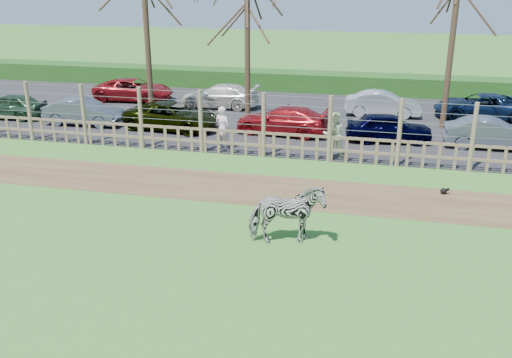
% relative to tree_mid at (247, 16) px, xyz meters
% --- Properties ---
extents(ground, '(120.00, 120.00, 0.00)m').
position_rel_tree_mid_xyz_m(ground, '(2.00, -13.50, -4.87)').
color(ground, '#609F40').
rests_on(ground, ground).
extents(dirt_strip, '(34.00, 2.80, 0.01)m').
position_rel_tree_mid_xyz_m(dirt_strip, '(2.00, -9.00, -4.86)').
color(dirt_strip, brown).
rests_on(dirt_strip, ground).
extents(asphalt, '(44.00, 13.00, 0.04)m').
position_rel_tree_mid_xyz_m(asphalt, '(2.00, 1.00, -4.85)').
color(asphalt, '#232326').
rests_on(asphalt, ground).
extents(hedge, '(46.00, 2.00, 1.10)m').
position_rel_tree_mid_xyz_m(hedge, '(2.00, 8.00, -4.32)').
color(hedge, '#1E4716').
rests_on(hedge, ground).
extents(fence, '(30.16, 0.16, 2.50)m').
position_rel_tree_mid_xyz_m(fence, '(2.00, -5.50, -4.06)').
color(fence, brown).
rests_on(fence, ground).
extents(tree_mid, '(4.80, 4.80, 6.83)m').
position_rel_tree_mid_xyz_m(tree_mid, '(0.00, 0.00, 0.00)').
color(tree_mid, '#3D2B1E').
rests_on(tree_mid, ground).
extents(tree_right, '(4.80, 4.80, 7.35)m').
position_rel_tree_mid_xyz_m(tree_right, '(9.00, 0.50, 0.37)').
color(tree_right, '#3D2B1E').
rests_on(tree_right, ground).
extents(zebra, '(2.10, 1.43, 1.62)m').
position_rel_tree_mid_xyz_m(zebra, '(4.20, -12.68, -4.06)').
color(zebra, gray).
rests_on(zebra, ground).
extents(visitor_a, '(0.73, 0.59, 1.72)m').
position_rel_tree_mid_xyz_m(visitor_a, '(0.22, -4.96, -3.96)').
color(visitor_a, silver).
rests_on(visitor_a, asphalt).
extents(visitor_b, '(0.95, 0.81, 1.72)m').
position_rel_tree_mid_xyz_m(visitor_b, '(4.61, -4.97, -3.96)').
color(visitor_b, beige).
rests_on(visitor_b, asphalt).
extents(crow, '(0.28, 0.20, 0.23)m').
position_rel_tree_mid_xyz_m(crow, '(8.48, -8.05, -4.76)').
color(crow, black).
rests_on(crow, ground).
extents(car_0, '(3.60, 1.62, 1.20)m').
position_rel_tree_mid_xyz_m(car_0, '(-11.26, -2.35, -4.23)').
color(car_0, '#25452B').
rests_on(car_0, asphalt).
extents(car_1, '(3.67, 1.35, 1.20)m').
position_rel_tree_mid_xyz_m(car_1, '(-7.14, -2.67, -4.23)').
color(car_1, '#535B69').
rests_on(car_1, asphalt).
extents(car_2, '(4.50, 2.43, 1.20)m').
position_rel_tree_mid_xyz_m(car_2, '(-2.87, -2.51, -4.23)').
color(car_2, black).
rests_on(car_2, asphalt).
extents(car_3, '(4.29, 2.10, 1.20)m').
position_rel_tree_mid_xyz_m(car_3, '(2.11, -2.16, -4.23)').
color(car_3, maroon).
rests_on(car_3, asphalt).
extents(car_4, '(3.68, 1.87, 1.20)m').
position_rel_tree_mid_xyz_m(car_4, '(6.63, -2.34, -4.23)').
color(car_4, black).
rests_on(car_4, asphalt).
extents(car_5, '(3.65, 1.29, 1.20)m').
position_rel_tree_mid_xyz_m(car_5, '(10.63, -2.36, -4.23)').
color(car_5, '#515967').
rests_on(car_5, asphalt).
extents(car_8, '(4.46, 2.31, 1.20)m').
position_rel_tree_mid_xyz_m(car_8, '(-7.18, 2.83, -4.23)').
color(car_8, maroon).
rests_on(car_8, asphalt).
extents(car_9, '(4.14, 1.68, 1.20)m').
position_rel_tree_mid_xyz_m(car_9, '(-2.10, 2.27, -4.23)').
color(car_9, silver).
rests_on(car_9, asphalt).
extents(car_11, '(3.68, 1.38, 1.20)m').
position_rel_tree_mid_xyz_m(car_11, '(6.27, 2.27, -4.23)').
color(car_11, '#B3B8C0').
rests_on(car_11, asphalt).
extents(car_12, '(4.39, 2.16, 1.20)m').
position_rel_tree_mid_xyz_m(car_12, '(10.87, 2.79, -4.23)').
color(car_12, '#0D1D3D').
rests_on(car_12, asphalt).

